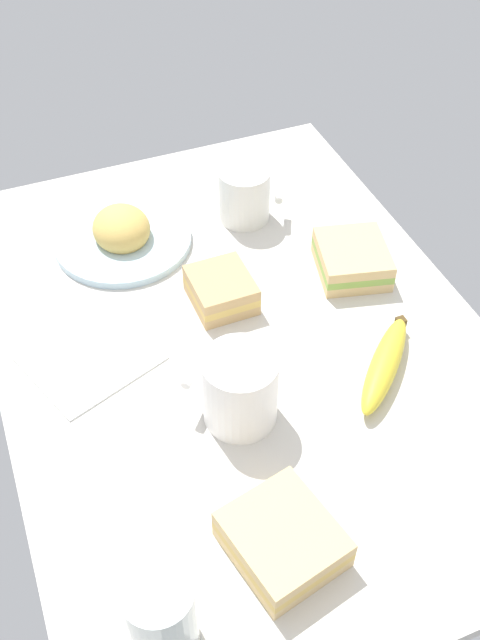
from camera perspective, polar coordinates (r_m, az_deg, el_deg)
The scene contains 10 objects.
tabletop at distance 99.32cm, azimuth 0.00°, elevation -1.60°, with size 90.00×64.00×2.00cm, color beige.
plate_of_food at distance 112.94cm, azimuth -9.15°, elevation 6.61°, with size 20.86×20.86×6.31cm.
coffee_mug_black at distance 114.92cm, azimuth 0.35°, elevation 9.79°, with size 8.32×10.22×8.60cm.
coffee_mug_milky at distance 86.14cm, azimuth -0.01°, elevation -5.35°, with size 10.38×10.91×9.91cm.
sandwich_main at distance 79.09cm, azimuth 3.33°, elevation -16.69°, with size 13.21×12.35×4.40cm.
sandwich_side at distance 101.74cm, azimuth -1.28°, elevation 2.40°, with size 9.15×8.25×4.40cm.
sandwich_extra at distance 107.62cm, azimuth 8.72°, elevation 4.70°, with size 12.76×11.98×4.40cm.
glass_of_milk at distance 72.87cm, azimuth -6.10°, elevation -22.16°, with size 6.66×6.66×11.15cm.
banana at distance 94.72cm, azimuth 11.20°, elevation -3.39°, with size 14.60×14.53×3.47cm.
paper_napkin at distance 98.20cm, azimuth -11.81°, elevation -2.63°, with size 15.33×15.33×0.30cm, color white.
Camera 1 is at (-62.16, 24.72, 74.42)cm, focal length 41.12 mm.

